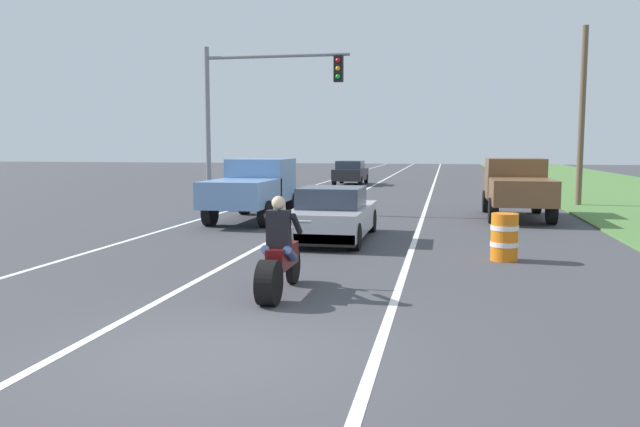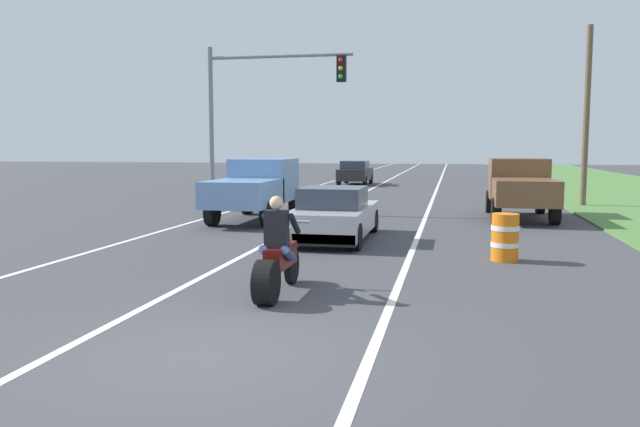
{
  "view_description": "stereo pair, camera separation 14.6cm",
  "coord_description": "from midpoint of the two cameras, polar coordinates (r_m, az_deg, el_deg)",
  "views": [
    {
      "loc": [
        2.55,
        -6.72,
        2.41
      ],
      "look_at": [
        -0.03,
        6.13,
        1.0
      ],
      "focal_mm": 35.35,
      "sensor_mm": 36.0,
      "label": 1
    },
    {
      "loc": [
        2.69,
        -6.69,
        2.41
      ],
      "look_at": [
        -0.03,
        6.13,
        1.0
      ],
      "focal_mm": 35.35,
      "sensor_mm": 36.0,
      "label": 2
    }
  ],
  "objects": [
    {
      "name": "lane_stripe_left_solid",
      "position": [
        27.99,
        -5.37,
        1.17
      ],
      "size": [
        0.14,
        120.0,
        0.01
      ],
      "primitive_type": "cube",
      "color": "white",
      "rests_on": "ground"
    },
    {
      "name": "pickup_truck_left_lane_light_blue",
      "position": [
        20.48,
        -6.27,
        2.45
      ],
      "size": [
        2.02,
        4.8,
        1.98
      ],
      "color": "#6B93C6",
      "rests_on": "ground"
    },
    {
      "name": "construction_barrel_nearest",
      "position": [
        13.8,
        16.06,
        -2.04
      ],
      "size": [
        0.58,
        0.58,
        1.0
      ],
      "color": "orange",
      "rests_on": "ground"
    },
    {
      "name": "pickup_truck_right_shoulder_brown",
      "position": [
        22.04,
        17.25,
        2.47
      ],
      "size": [
        2.02,
        4.8,
        1.98
      ],
      "color": "brown",
      "rests_on": "ground"
    },
    {
      "name": "ground_plane",
      "position": [
        7.59,
        -9.71,
        -12.45
      ],
      "size": [
        160.0,
        160.0,
        0.0
      ],
      "primitive_type": "plane",
      "color": "#424247"
    },
    {
      "name": "sports_car_silver",
      "position": [
        16.17,
        0.89,
        -0.18
      ],
      "size": [
        1.84,
        4.3,
        1.37
      ],
      "color": "#B7B7BC",
      "rests_on": "ground"
    },
    {
      "name": "motorcycle_with_rider",
      "position": [
        10.14,
        -4.15,
        -4.19
      ],
      "size": [
        0.7,
        2.21,
        1.62
      ],
      "color": "black",
      "rests_on": "ground"
    },
    {
      "name": "distant_car_far_ahead",
      "position": [
        39.43,
        2.68,
        3.74
      ],
      "size": [
        1.8,
        4.0,
        1.5
      ],
      "color": "#262628",
      "rests_on": "ground"
    },
    {
      "name": "lane_stripe_centre_dashed",
      "position": [
        27.17,
        1.92,
        1.05
      ],
      "size": [
        0.14,
        120.0,
        0.01
      ],
      "primitive_type": "cube",
      "color": "white",
      "rests_on": "ground"
    },
    {
      "name": "traffic_light_mast_near",
      "position": [
        23.3,
        -6.38,
        10.13
      ],
      "size": [
        5.38,
        0.34,
        6.0
      ],
      "color": "gray",
      "rests_on": "ground"
    },
    {
      "name": "utility_pole_roadside",
      "position": [
        27.27,
        22.47,
        8.07
      ],
      "size": [
        0.24,
        0.24,
        7.1
      ],
      "primitive_type": "cylinder",
      "color": "brown",
      "rests_on": "ground"
    },
    {
      "name": "lane_stripe_right_solid",
      "position": [
        26.83,
        9.53,
        0.9
      ],
      "size": [
        0.14,
        120.0,
        0.01
      ],
      "primitive_type": "cube",
      "color": "white",
      "rests_on": "ground"
    }
  ]
}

